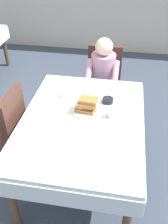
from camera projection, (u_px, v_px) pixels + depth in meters
The scene contains 14 objects.
ground_plane at pixel (82, 172), 2.74m from camera, with size 14.00×14.00×0.00m, color #3D4756.
dining_table_main at pixel (82, 126), 2.35m from camera, with size 1.12×1.52×0.74m.
chair_diner at pixel (103, 78), 3.33m from camera, with size 0.44×0.45×0.93m.
diner_person at pixel (103, 74), 3.13m from camera, with size 0.40×0.43×1.12m.
chair_left_side at pixel (6, 127), 2.52m from camera, with size 0.45×0.44×0.93m.
plate_breakfast at pixel (87, 111), 2.38m from camera, with size 0.28×0.28×0.02m, color white.
breakfast_stack at pixel (87, 105), 2.33m from camera, with size 0.21×0.16×0.13m.
cup_coffee at pixel (112, 113), 2.29m from camera, with size 0.11×0.08×0.08m.
bowl_butter at pixel (108, 100), 2.49m from camera, with size 0.11×0.11×0.04m, color black.
syrup_pitcher at pixel (63, 94), 2.55m from camera, with size 0.08×0.08×0.07m.
fork_left_of_plate at pixel (67, 110), 2.39m from camera, with size 0.18×0.01×0.01m, color silver.
knife_right_of_plate at pixel (107, 114), 2.34m from camera, with size 0.20×0.01×0.01m, color silver.
spoon_near_edge at pixel (81, 130), 2.16m from camera, with size 0.15×0.01×0.01m, color silver.
napkin_folded at pixel (50, 116), 2.32m from camera, with size 0.17×0.12×0.01m, color white.
Camera 1 is at (0.32, -1.77, 2.16)m, focal length 40.47 mm.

